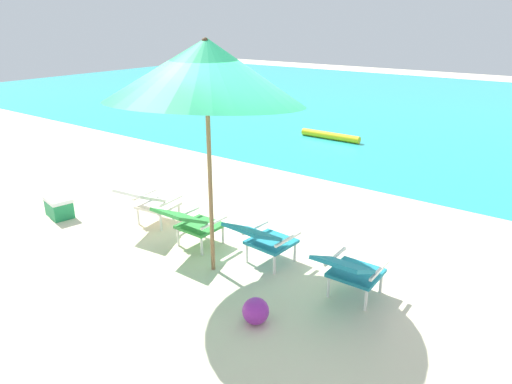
{
  "coord_description": "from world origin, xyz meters",
  "views": [
    {
      "loc": [
        3.43,
        -4.32,
        2.91
      ],
      "look_at": [
        0.0,
        0.31,
        0.75
      ],
      "focal_mm": 32.68,
      "sensor_mm": 36.0,
      "label": 1
    }
  ],
  "objects_px": {
    "beach_ball": "(256,311)",
    "cooler_box": "(59,207)",
    "swim_buoy": "(330,136)",
    "beach_umbrella_center": "(206,71)",
    "lounge_chair_far_right": "(350,269)",
    "lounge_chair_near_left": "(191,222)",
    "lounge_chair_near_right": "(262,238)",
    "lounge_chair_far_left": "(150,201)"
  },
  "relations": [
    {
      "from": "swim_buoy",
      "to": "lounge_chair_far_right",
      "type": "relative_size",
      "value": 1.82
    },
    {
      "from": "beach_umbrella_center",
      "to": "cooler_box",
      "type": "bearing_deg",
      "value": -176.17
    },
    {
      "from": "lounge_chair_near_right",
      "to": "cooler_box",
      "type": "relative_size",
      "value": 1.73
    },
    {
      "from": "lounge_chair_near_right",
      "to": "beach_ball",
      "type": "height_order",
      "value": "lounge_chair_near_right"
    },
    {
      "from": "cooler_box",
      "to": "beach_ball",
      "type": "bearing_deg",
      "value": -4.96
    },
    {
      "from": "lounge_chair_near_left",
      "to": "cooler_box",
      "type": "xyz_separation_m",
      "value": [
        -2.42,
        -0.43,
        -0.24
      ]
    },
    {
      "from": "cooler_box",
      "to": "lounge_chair_near_right",
      "type": "bearing_deg",
      "value": 9.9
    },
    {
      "from": "lounge_chair_far_right",
      "to": "lounge_chair_far_left",
      "type": "bearing_deg",
      "value": 179.07
    },
    {
      "from": "swim_buoy",
      "to": "beach_ball",
      "type": "height_order",
      "value": "beach_ball"
    },
    {
      "from": "lounge_chair_far_left",
      "to": "lounge_chair_near_left",
      "type": "bearing_deg",
      "value": -9.56
    },
    {
      "from": "lounge_chair_near_right",
      "to": "beach_umbrella_center",
      "type": "height_order",
      "value": "beach_umbrella_center"
    },
    {
      "from": "lounge_chair_near_left",
      "to": "beach_ball",
      "type": "bearing_deg",
      "value": -25.38
    },
    {
      "from": "lounge_chair_near_right",
      "to": "beach_ball",
      "type": "xyz_separation_m",
      "value": [
        0.61,
        -0.96,
        -0.27
      ]
    },
    {
      "from": "beach_ball",
      "to": "cooler_box",
      "type": "xyz_separation_m",
      "value": [
        -4.07,
        0.35,
        0.02
      ]
    },
    {
      "from": "lounge_chair_near_right",
      "to": "beach_ball",
      "type": "relative_size",
      "value": 3.3
    },
    {
      "from": "lounge_chair_near_right",
      "to": "beach_umbrella_center",
      "type": "bearing_deg",
      "value": -138.44
    },
    {
      "from": "cooler_box",
      "to": "lounge_chair_far_right",
      "type": "bearing_deg",
      "value": 6.63
    },
    {
      "from": "lounge_chair_near_left",
      "to": "lounge_chair_near_right",
      "type": "relative_size",
      "value": 0.97
    },
    {
      "from": "lounge_chair_near_left",
      "to": "beach_umbrella_center",
      "type": "height_order",
      "value": "beach_umbrella_center"
    },
    {
      "from": "lounge_chair_far_left",
      "to": "lounge_chair_far_right",
      "type": "relative_size",
      "value": 1.06
    },
    {
      "from": "lounge_chair_near_left",
      "to": "cooler_box",
      "type": "height_order",
      "value": "lounge_chair_near_left"
    },
    {
      "from": "lounge_chair_far_left",
      "to": "beach_umbrella_center",
      "type": "bearing_deg",
      "value": -14.04
    },
    {
      "from": "swim_buoy",
      "to": "cooler_box",
      "type": "xyz_separation_m",
      "value": [
        -1.06,
        -6.88,
        0.06
      ]
    },
    {
      "from": "lounge_chair_near_left",
      "to": "lounge_chair_near_right",
      "type": "xyz_separation_m",
      "value": [
        1.04,
        0.18,
        0.0
      ]
    },
    {
      "from": "lounge_chair_near_left",
      "to": "swim_buoy",
      "type": "bearing_deg",
      "value": 101.92
    },
    {
      "from": "lounge_chair_far_right",
      "to": "beach_ball",
      "type": "xyz_separation_m",
      "value": [
        -0.59,
        -0.89,
        -0.27
      ]
    },
    {
      "from": "lounge_chair_far_right",
      "to": "lounge_chair_near_right",
      "type": "bearing_deg",
      "value": 177.0
    },
    {
      "from": "lounge_chair_far_right",
      "to": "beach_ball",
      "type": "bearing_deg",
      "value": -123.27
    },
    {
      "from": "lounge_chair_near_left",
      "to": "beach_umbrella_center",
      "type": "relative_size",
      "value": 0.31
    },
    {
      "from": "swim_buoy",
      "to": "beach_umbrella_center",
      "type": "relative_size",
      "value": 0.57
    },
    {
      "from": "beach_ball",
      "to": "cooler_box",
      "type": "distance_m",
      "value": 4.08
    },
    {
      "from": "lounge_chair_far_left",
      "to": "lounge_chair_near_right",
      "type": "xyz_separation_m",
      "value": [
        2.02,
        0.01,
        0.0
      ]
    },
    {
      "from": "lounge_chair_near_left",
      "to": "cooler_box",
      "type": "bearing_deg",
      "value": -170.0
    },
    {
      "from": "lounge_chair_near_left",
      "to": "lounge_chair_near_right",
      "type": "distance_m",
      "value": 1.05
    },
    {
      "from": "lounge_chair_far_left",
      "to": "cooler_box",
      "type": "relative_size",
      "value": 1.77
    },
    {
      "from": "lounge_chair_near_right",
      "to": "cooler_box",
      "type": "distance_m",
      "value": 3.52
    },
    {
      "from": "lounge_chair_far_right",
      "to": "beach_umbrella_center",
      "type": "relative_size",
      "value": 0.31
    },
    {
      "from": "lounge_chair_far_right",
      "to": "beach_umbrella_center",
      "type": "bearing_deg",
      "value": -168.35
    },
    {
      "from": "swim_buoy",
      "to": "lounge_chair_near_left",
      "type": "xyz_separation_m",
      "value": [
        1.36,
        -6.46,
        0.31
      ]
    },
    {
      "from": "beach_umbrella_center",
      "to": "beach_ball",
      "type": "xyz_separation_m",
      "value": [
        1.06,
        -0.55,
        -2.24
      ]
    },
    {
      "from": "swim_buoy",
      "to": "beach_umbrella_center",
      "type": "xyz_separation_m",
      "value": [
        1.94,
        -6.68,
        2.28
      ]
    },
    {
      "from": "swim_buoy",
      "to": "lounge_chair_far_right",
      "type": "distance_m",
      "value": 7.3
    }
  ]
}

